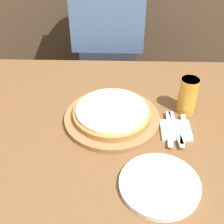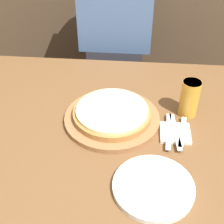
# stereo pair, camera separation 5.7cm
# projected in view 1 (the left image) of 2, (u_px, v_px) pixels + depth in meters

# --- Properties ---
(dining_table) EXTENTS (1.43, 0.98, 0.77)m
(dining_table) POSITION_uv_depth(u_px,v_px,m) (114.00, 187.00, 1.43)
(dining_table) COLOR brown
(dining_table) RESTS_ON ground_plane
(pizza_on_board) EXTENTS (0.37, 0.37, 0.06)m
(pizza_on_board) POSITION_uv_depth(u_px,v_px,m) (112.00, 115.00, 1.19)
(pizza_on_board) COLOR #99663D
(pizza_on_board) RESTS_ON dining_table
(beer_glass) EXTENTS (0.07, 0.07, 0.15)m
(beer_glass) POSITION_uv_depth(u_px,v_px,m) (188.00, 94.00, 1.21)
(beer_glass) COLOR gold
(beer_glass) RESTS_ON dining_table
(dinner_plate) EXTENTS (0.25, 0.25, 0.02)m
(dinner_plate) POSITION_uv_depth(u_px,v_px,m) (160.00, 185.00, 0.95)
(dinner_plate) COLOR white
(dinner_plate) RESTS_ON dining_table
(napkin_stack) EXTENTS (0.11, 0.11, 0.01)m
(napkin_stack) POSITION_uv_depth(u_px,v_px,m) (176.00, 130.00, 1.15)
(napkin_stack) COLOR white
(napkin_stack) RESTS_ON dining_table
(fork) EXTENTS (0.03, 0.20, 0.00)m
(fork) POSITION_uv_depth(u_px,v_px,m) (169.00, 128.00, 1.15)
(fork) COLOR silver
(fork) RESTS_ON napkin_stack
(dinner_knife) EXTENTS (0.04, 0.20, 0.00)m
(dinner_knife) POSITION_uv_depth(u_px,v_px,m) (176.00, 129.00, 1.15)
(dinner_knife) COLOR silver
(dinner_knife) RESTS_ON napkin_stack
(spoon) EXTENTS (0.05, 0.17, 0.00)m
(spoon) POSITION_uv_depth(u_px,v_px,m) (183.00, 129.00, 1.15)
(spoon) COLOR silver
(spoon) RESTS_ON napkin_stack
(diner_person) EXTENTS (0.39, 0.21, 1.37)m
(diner_person) POSITION_uv_depth(u_px,v_px,m) (108.00, 55.00, 1.80)
(diner_person) COLOR #33333D
(diner_person) RESTS_ON ground_plane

